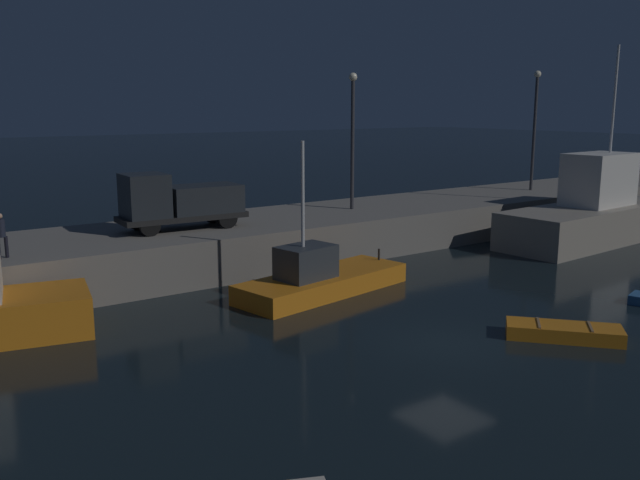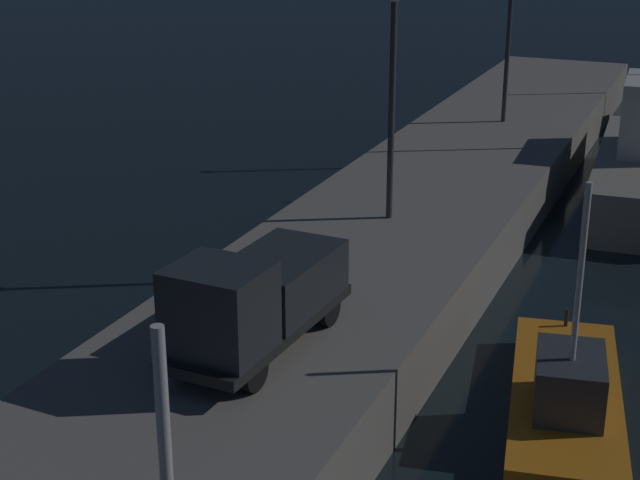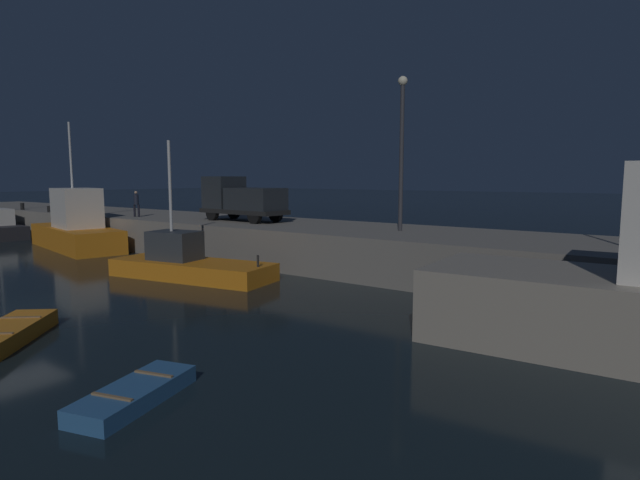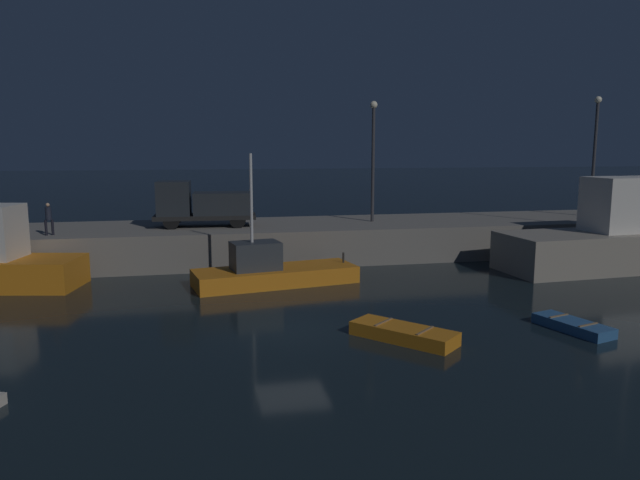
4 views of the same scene
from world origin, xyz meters
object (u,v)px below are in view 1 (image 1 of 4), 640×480
fishing_trawler_green (319,278)px  lamp_post_west (353,130)px  dinghy_red_small (564,332)px  utility_truck (178,201)px  lamp_post_east (535,121)px  fishing_boat_blue (593,214)px  dockworker (1,233)px

fishing_trawler_green → lamp_post_west: (7.06, 6.91, 5.59)m
dinghy_red_small → utility_truck: bearing=112.5°
fishing_trawler_green → lamp_post_west: 11.35m
lamp_post_west → lamp_post_east: (14.79, -0.25, 0.27)m
fishing_boat_blue → utility_truck: fishing_boat_blue is taller
fishing_boat_blue → fishing_trawler_green: 18.75m
lamp_post_west → lamp_post_east: bearing=-0.9°
dinghy_red_small → lamp_post_east: (18.48, 15.72, 6.27)m
dinghy_red_small → lamp_post_east: bearing=40.4°
fishing_trawler_green → utility_truck: (-3.10, 6.53, 2.64)m
fishing_trawler_green → lamp_post_east: size_ratio=1.04×
lamp_post_west → dockworker: 18.26m
fishing_boat_blue → fishing_trawler_green: bearing=-180.0°
utility_truck → dockworker: 7.89m
fishing_boat_blue → lamp_post_west: (-11.68, 6.90, 4.68)m
dinghy_red_small → dockworker: 19.96m
fishing_trawler_green → lamp_post_west: lamp_post_west is taller
dinghy_red_small → utility_truck: (-6.46, 15.58, 3.05)m
lamp_post_west → utility_truck: size_ratio=1.25×
fishing_trawler_green → dockworker: bearing=156.2°
utility_truck → dockworker: size_ratio=3.45×
fishing_boat_blue → lamp_post_east: size_ratio=1.71×
lamp_post_east → utility_truck: lamp_post_east is taller
fishing_trawler_green → dinghy_red_small: bearing=-69.6°
lamp_post_west → lamp_post_east: lamp_post_east is taller
fishing_boat_blue → lamp_post_east: (3.11, 6.66, 4.94)m
dinghy_red_small → dockworker: bearing=135.7°
fishing_boat_blue → dockworker: size_ratio=7.87×
lamp_post_west → dockworker: bearing=-173.1°
lamp_post_west → dockworker: lamp_post_west is taller
fishing_trawler_green → lamp_post_east: lamp_post_east is taller
fishing_boat_blue → lamp_post_east: 8.86m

